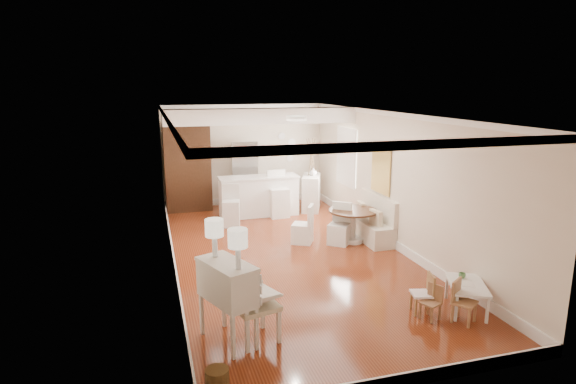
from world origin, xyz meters
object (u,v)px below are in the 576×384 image
bar_stool_left (231,206)px  gustavian_armchair (255,304)px  secretary_bureau (228,303)px  wicker_basket (217,380)px  slip_chair_far (302,224)px  breakfast_counter (259,196)px  dining_table (353,226)px  fridge (257,174)px  bar_stool_right (278,194)px  kids_chair_a (430,302)px  kids_chair_b (422,293)px  pantry_cabinet (188,168)px  kids_table (466,297)px  slip_chair_near (339,224)px  sideboard (311,193)px  kids_chair_c (465,302)px

bar_stool_left → gustavian_armchair: bearing=-84.3°
secretary_bureau → wicker_basket: 1.14m
slip_chair_far → breakfast_counter: 2.48m
dining_table → fridge: bearing=108.7°
bar_stool_right → fridge: bearing=97.9°
kids_chair_a → breakfast_counter: size_ratio=0.26×
kids_chair_b → pantry_cabinet: pantry_cabinet is taller
slip_chair_far → bar_stool_left: bearing=-114.2°
wicker_basket → gustavian_armchair: bearing=56.2°
fridge → kids_table: bearing=-77.5°
wicker_basket → fridge: size_ratio=0.15×
kids_table → breakfast_counter: bearing=106.3°
slip_chair_far → breakfast_counter: bearing=-142.0°
kids_chair_a → slip_chair_near: 3.53m
kids_chair_a → fridge: size_ratio=0.29×
kids_chair_b → bar_stool_left: size_ratio=0.62×
wicker_basket → bar_stool_left: size_ratio=0.27×
slip_chair_near → bar_stool_right: bearing=144.8°
gustavian_armchair → breakfast_counter: size_ratio=0.50×
fridge → sideboard: bearing=-34.4°
dining_table → bar_stool_right: size_ratio=0.88×
kids_chair_b → kids_chair_c: 0.61m
kids_chair_a → bar_stool_left: bearing=177.1°
wicker_basket → kids_chair_b: (3.20, 1.04, 0.18)m
secretary_bureau → kids_table: 3.61m
bar_stool_left → sideboard: 2.53m
kids_table → pantry_cabinet: (-3.50, 7.22, 0.94)m
kids_chair_c → gustavian_armchair: bearing=138.6°
breakfast_counter → sideboard: breakfast_counter is taller
slip_chair_far → sideboard: (1.09, 2.61, 0.05)m
secretary_bureau → slip_chair_far: size_ratio=1.33×
kids_table → dining_table: (-0.34, 3.46, 0.14)m
wicker_basket → bar_stool_right: (2.54, 6.79, 0.46)m
kids_chair_b → dining_table: (0.35, 3.34, 0.05)m
wicker_basket → kids_chair_c: (3.62, 0.60, 0.18)m
kids_chair_b → slip_chair_near: (0.03, 3.30, 0.13)m
bar_stool_right → secretary_bureau: bearing=-114.0°
fridge → kids_chair_b: bearing=-82.7°
slip_chair_far → sideboard: bearing=-173.9°
gustavian_armchair → bar_stool_right: (1.89, 5.83, 0.08)m
dining_table → pantry_cabinet: 4.98m
breakfast_counter → slip_chair_far: bearing=-80.7°
kids_chair_c → sideboard: 6.63m
kids_chair_c → slip_chair_near: bearing=61.6°
slip_chair_near → fridge: 3.92m
slip_chair_far → fridge: 3.53m
slip_chair_far → breakfast_counter: breakfast_counter is taller
kids_chair_c → fridge: size_ratio=0.35×
wicker_basket → sideboard: (3.58, 7.23, 0.34)m
dining_table → pantry_cabinet: (-3.16, 3.76, 0.79)m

